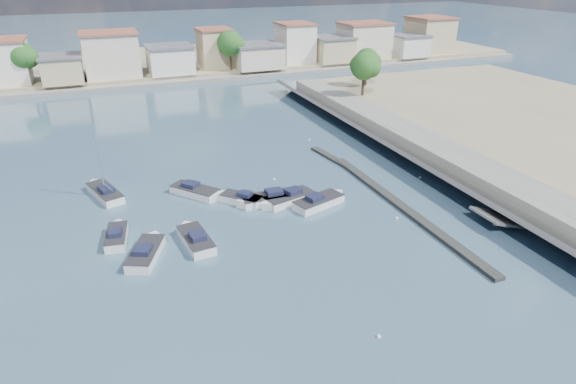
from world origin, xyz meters
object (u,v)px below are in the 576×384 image
object	(u,v)px
sailboat	(104,192)
motorboat_f	(240,199)
motorboat_d	(287,199)
motorboat_a	(117,236)
motorboat_b	(147,252)
motorboat_e	(195,239)
motorboat_g	(197,192)
motorboat_c	(266,199)
motorboat_h	(321,201)

from	to	relation	value
sailboat	motorboat_f	bearing A→B (deg)	-27.99
motorboat_d	motorboat_a	bearing A→B (deg)	-175.73
motorboat_b	motorboat_f	size ratio (longest dim) A/B	1.28
motorboat_b	motorboat_f	bearing A→B (deg)	33.92
motorboat_d	motorboat_b	bearing A→B (deg)	-161.28
motorboat_e	motorboat_g	distance (m)	9.33
motorboat_d	motorboat_g	bearing A→B (deg)	147.87
motorboat_b	motorboat_e	xyz separation A→B (m)	(4.03, 0.58, 0.00)
motorboat_c	sailboat	xyz separation A→B (m)	(-14.75, 7.62, 0.04)
motorboat_c	motorboat_a	bearing A→B (deg)	-172.27
motorboat_g	motorboat_h	bearing A→B (deg)	-31.56
motorboat_c	motorboat_h	bearing A→B (deg)	-26.64
motorboat_b	motorboat_c	distance (m)	13.28
motorboat_f	motorboat_c	bearing A→B (deg)	-23.68
motorboat_c	motorboat_e	world-z (taller)	same
motorboat_b	motorboat_g	world-z (taller)	same
motorboat_b	motorboat_f	distance (m)	11.68
motorboat_d	motorboat_h	bearing A→B (deg)	-29.99
motorboat_d	motorboat_h	xyz separation A→B (m)	(2.91, -1.68, 0.00)
motorboat_h	sailboat	bearing A→B (deg)	152.85
sailboat	motorboat_h	bearing A→B (deg)	-27.15
motorboat_b	motorboat_a	bearing A→B (deg)	120.16
motorboat_a	motorboat_d	bearing A→B (deg)	4.27
motorboat_b	sailboat	size ratio (longest dim) A/B	0.59
motorboat_c	motorboat_f	distance (m)	2.63
motorboat_b	motorboat_c	xyz separation A→B (m)	(12.10, 5.46, 0.00)
motorboat_a	motorboat_g	xyz separation A→B (m)	(8.21, 6.12, 0.00)
motorboat_c	sailboat	size ratio (longest dim) A/B	0.67
motorboat_a	motorboat_d	world-z (taller)	same
motorboat_a	motorboat_d	distance (m)	16.09
motorboat_c	motorboat_h	world-z (taller)	same
motorboat_a	motorboat_f	size ratio (longest dim) A/B	1.11
motorboat_a	sailboat	bearing A→B (deg)	93.54
motorboat_c	motorboat_e	distance (m)	9.44
motorboat_c	motorboat_f	world-z (taller)	same
motorboat_b	motorboat_d	bearing A→B (deg)	18.72
motorboat_d	motorboat_f	xyz separation A→B (m)	(-4.29, 1.78, 0.00)
motorboat_a	motorboat_b	size ratio (longest dim) A/B	0.87
motorboat_a	motorboat_f	bearing A→B (deg)	14.22
motorboat_b	motorboat_g	bearing A→B (deg)	57.50
motorboat_a	sailboat	xyz separation A→B (m)	(-0.59, 9.54, 0.04)
motorboat_b	motorboat_c	world-z (taller)	same
motorboat_c	motorboat_e	size ratio (longest dim) A/B	1.09
motorboat_g	sailboat	distance (m)	9.44
motorboat_a	motorboat_f	world-z (taller)	same
motorboat_c	motorboat_g	distance (m)	7.28
motorboat_c	motorboat_d	world-z (taller)	same
motorboat_h	motorboat_b	bearing A→B (deg)	-169.74
motorboat_e	motorboat_f	distance (m)	8.21
sailboat	motorboat_e	bearing A→B (deg)	-61.89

